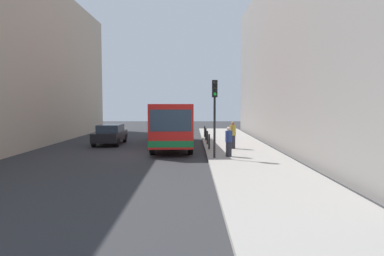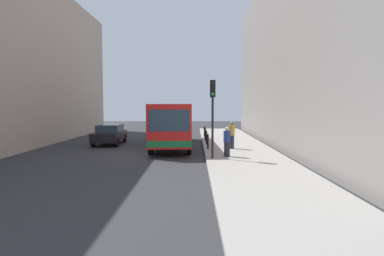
{
  "view_description": "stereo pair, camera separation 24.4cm",
  "coord_description": "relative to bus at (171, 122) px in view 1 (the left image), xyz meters",
  "views": [
    {
      "loc": [
        2.36,
        -20.39,
        3.01
      ],
      "look_at": [
        2.44,
        2.06,
        1.45
      ],
      "focal_mm": 32.59,
      "sensor_mm": 36.0,
      "label": 1
    },
    {
      "loc": [
        2.61,
        -20.39,
        3.01
      ],
      "look_at": [
        2.44,
        2.06,
        1.45
      ],
      "focal_mm": 32.59,
      "sensor_mm": 36.0,
      "label": 2
    }
  ],
  "objects": [
    {
      "name": "bollard_near",
      "position": [
        2.48,
        -2.64,
        -1.1
      ],
      "size": [
        0.11,
        0.11,
        0.95
      ],
      "primitive_type": "cylinder",
      "color": "black",
      "rests_on": "sidewalk"
    },
    {
      "name": "ground_plane",
      "position": [
        -0.97,
        -4.16,
        -1.73
      ],
      "size": [
        80.0,
        80.0,
        0.0
      ],
      "primitive_type": "plane",
      "color": "#2D2D30"
    },
    {
      "name": "sidewalk",
      "position": [
        4.43,
        -4.16,
        -1.65
      ],
      "size": [
        4.4,
        40.0,
        0.15
      ],
      "primitive_type": "cube",
      "color": "#9E9991",
      "rests_on": "ground"
    },
    {
      "name": "pedestrian_mid_sidewalk",
      "position": [
        4.0,
        -2.38,
        -0.71
      ],
      "size": [
        0.38,
        0.38,
        1.73
      ],
      "rotation": [
        0.0,
        0.0,
        3.5
      ],
      "color": "#26262D",
      "rests_on": "sidewalk"
    },
    {
      "name": "building_right",
      "position": [
        10.53,
        -0.16,
        4.66
      ],
      "size": [
        7.0,
        32.0,
        12.77
      ],
      "primitive_type": "cube",
      "color": "gray",
      "rests_on": "ground"
    },
    {
      "name": "bus",
      "position": [
        0.0,
        0.0,
        0.0
      ],
      "size": [
        2.96,
        11.11,
        3.0
      ],
      "rotation": [
        0.0,
        0.0,
        3.18
      ],
      "color": "red",
      "rests_on": "ground"
    },
    {
      "name": "bollard_mid",
      "position": [
        2.48,
        0.0,
        -1.1
      ],
      "size": [
        0.11,
        0.11,
        0.95
      ],
      "primitive_type": "cylinder",
      "color": "black",
      "rests_on": "sidewalk"
    },
    {
      "name": "traffic_light",
      "position": [
        2.58,
        -6.28,
        1.28
      ],
      "size": [
        0.28,
        0.33,
        4.1
      ],
      "color": "black",
      "rests_on": "sidewalk"
    },
    {
      "name": "car_beside_bus",
      "position": [
        -4.68,
        1.19,
        -0.94
      ],
      "size": [
        1.9,
        4.42,
        1.48
      ],
      "rotation": [
        0.0,
        0.0,
        3.15
      ],
      "color": "black",
      "rests_on": "ground"
    },
    {
      "name": "bollard_farthest",
      "position": [
        2.48,
        5.28,
        -1.1
      ],
      "size": [
        0.11,
        0.11,
        0.95
      ],
      "primitive_type": "cylinder",
      "color": "black",
      "rests_on": "sidewalk"
    },
    {
      "name": "bollard_far",
      "position": [
        2.48,
        2.64,
        -1.1
      ],
      "size": [
        0.11,
        0.11,
        0.95
      ],
      "primitive_type": "cylinder",
      "color": "black",
      "rests_on": "sidewalk"
    },
    {
      "name": "pedestrian_near_signal",
      "position": [
        3.39,
        -5.74,
        -0.77
      ],
      "size": [
        0.38,
        0.38,
        1.62
      ],
      "rotation": [
        0.0,
        0.0,
        3.62
      ],
      "color": "#26262D",
      "rests_on": "sidewalk"
    }
  ]
}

